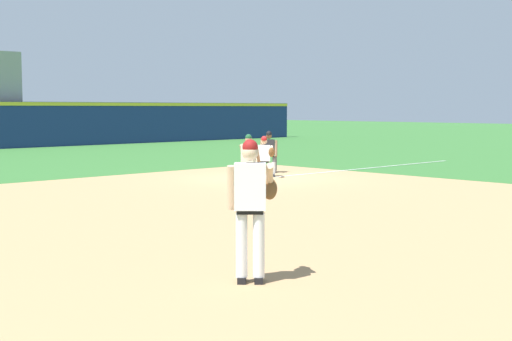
# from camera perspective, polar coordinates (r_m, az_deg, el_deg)

# --- Properties ---
(ground_plane) EXTENTS (160.00, 160.00, 0.00)m
(ground_plane) POSITION_cam_1_polar(r_m,az_deg,el_deg) (22.78, 0.44, -0.65)
(ground_plane) COLOR #336B2D
(infield_dirt_patch) EXTENTS (18.00, 18.00, 0.01)m
(infield_dirt_patch) POSITION_cam_1_polar(r_m,az_deg,el_deg) (16.00, 0.18, -3.06)
(infield_dirt_patch) COLOR tan
(infield_dirt_patch) RESTS_ON ground
(foul_line_stripe) EXTENTS (10.99, 0.10, 0.00)m
(foul_line_stripe) POSITION_cam_1_polar(r_m,az_deg,el_deg) (26.89, 8.84, 0.18)
(foul_line_stripe) COLOR white
(foul_line_stripe) RESTS_ON ground
(first_base_bag) EXTENTS (0.38, 0.38, 0.09)m
(first_base_bag) POSITION_cam_1_polar(r_m,az_deg,el_deg) (22.77, 0.44, -0.54)
(first_base_bag) COLOR white
(first_base_bag) RESTS_ON ground
(baseball) EXTENTS (0.07, 0.07, 0.07)m
(baseball) POSITION_cam_1_polar(r_m,az_deg,el_deg) (15.18, 0.22, -3.37)
(baseball) COLOR white
(baseball) RESTS_ON ground
(pitcher) EXTENTS (0.85, 0.55, 1.86)m
(pitcher) POSITION_cam_1_polar(r_m,az_deg,el_deg) (9.13, -0.36, -2.51)
(pitcher) COLOR black
(pitcher) RESTS_ON ground
(first_baseman) EXTENTS (0.73, 1.08, 1.34)m
(first_baseman) POSITION_cam_1_polar(r_m,az_deg,el_deg) (23.22, 0.69, 1.27)
(first_baseman) COLOR black
(first_baseman) RESTS_ON ground
(baserunner) EXTENTS (0.60, 0.67, 1.46)m
(baserunner) POSITION_cam_1_polar(r_m,az_deg,el_deg) (21.67, -0.60, 1.16)
(baserunner) COLOR black
(baserunner) RESTS_ON ground
(umpire) EXTENTS (0.67, 0.67, 1.46)m
(umpire) POSITION_cam_1_polar(r_m,az_deg,el_deg) (24.74, 1.04, 1.64)
(umpire) COLOR black
(umpire) RESTS_ON ground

